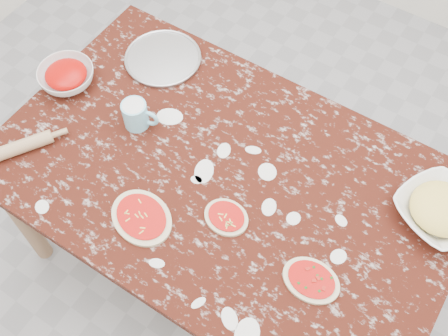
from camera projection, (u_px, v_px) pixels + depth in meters
ground at (224, 259)px, 2.50m from camera, size 4.00×4.00×0.00m
worktable at (224, 188)px, 1.94m from camera, size 1.60×1.00×0.75m
pizza_tray at (163, 59)px, 2.15m from camera, size 0.37×0.37×0.01m
sauce_bowl at (67, 77)px, 2.06m from camera, size 0.28×0.28×0.07m
cheese_bowl at (439, 211)px, 1.76m from camera, size 0.36×0.36×0.07m
flour_mug at (136, 115)px, 1.94m from camera, size 0.13×0.09×0.11m
pizza_left at (142, 217)px, 1.77m from camera, size 0.26×0.23×0.02m
pizza_mid at (226, 217)px, 1.77m from camera, size 0.16×0.14×0.02m
pizza_right at (311, 280)px, 1.66m from camera, size 0.19×0.14×0.02m
rolling_pin at (18, 148)px, 1.90m from camera, size 0.17×0.23×0.05m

